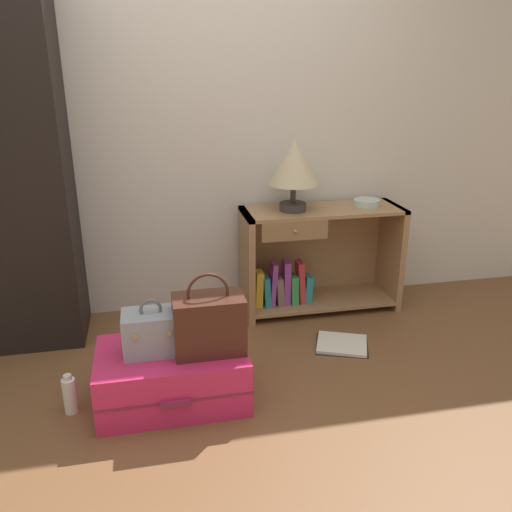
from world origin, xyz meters
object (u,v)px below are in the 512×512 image
object	(u,v)px
bookshelf	(313,259)
train_case	(152,332)
suitcase_large	(172,375)
open_book_on_floor	(342,344)
bowl	(367,203)
handbag	(209,323)
bottle	(70,395)
table_lamp	(294,164)

from	to	relation	value
bookshelf	train_case	bearing A→B (deg)	-140.81
bookshelf	suitcase_large	size ratio (longest dim) A/B	1.44
train_case	open_book_on_floor	world-z (taller)	train_case
bowl	open_book_on_floor	xyz separation A→B (m)	(-0.34, -0.55, -0.71)
suitcase_large	handbag	size ratio (longest dim) A/B	1.81
suitcase_large	handbag	world-z (taller)	handbag
train_case	open_book_on_floor	distance (m)	1.20
bowl	bottle	bearing A→B (deg)	-154.37
bookshelf	table_lamp	world-z (taller)	table_lamp
table_lamp	suitcase_large	size ratio (longest dim) A/B	0.62
suitcase_large	table_lamp	bearing A→B (deg)	45.82
bookshelf	handbag	distance (m)	1.24
handbag	bottle	xyz separation A→B (m)	(-0.67, 0.04, -0.33)
bookshelf	bottle	distance (m)	1.75
train_case	handbag	world-z (taller)	handbag
table_lamp	suitcase_large	xyz separation A→B (m)	(-0.84, -0.87, -0.85)
bowl	suitcase_large	xyz separation A→B (m)	(-1.35, -0.88, -0.58)
suitcase_large	bookshelf	bearing A→B (deg)	41.69
open_book_on_floor	bookshelf	bearing A→B (deg)	91.30
suitcase_large	bottle	distance (m)	0.49
handbag	bottle	size ratio (longest dim) A/B	1.97
table_lamp	open_book_on_floor	world-z (taller)	table_lamp
bowl	handbag	world-z (taller)	bowl
table_lamp	train_case	size ratio (longest dim) A/B	1.62
table_lamp	bottle	world-z (taller)	table_lamp
bowl	suitcase_large	size ratio (longest dim) A/B	0.24
bookshelf	open_book_on_floor	size ratio (longest dim) A/B	2.76
bowl	suitcase_large	distance (m)	1.72
table_lamp	bookshelf	bearing A→B (deg)	8.57
table_lamp	handbag	xyz separation A→B (m)	(-0.66, -0.91, -0.57)
bookshelf	bowl	size ratio (longest dim) A/B	6.09
bookshelf	bottle	bearing A→B (deg)	-149.10
bowl	suitcase_large	world-z (taller)	bowl
train_case	open_book_on_floor	bearing A→B (deg)	16.41
suitcase_large	handbag	distance (m)	0.34
bottle	handbag	bearing A→B (deg)	-3.49
bowl	open_book_on_floor	world-z (taller)	bowl
table_lamp	train_case	distance (m)	1.40
table_lamp	handbag	world-z (taller)	table_lamp
handbag	table_lamp	bearing A→B (deg)	54.05
table_lamp	bottle	bearing A→B (deg)	-146.91
suitcase_large	bottle	bearing A→B (deg)	179.92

